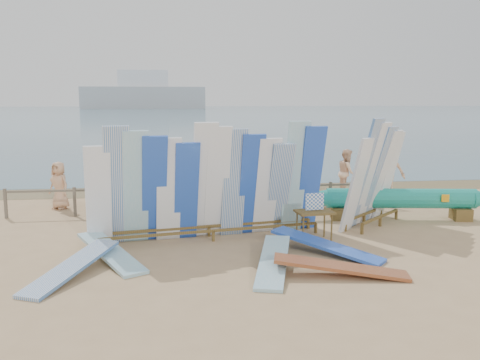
{
  "coord_description": "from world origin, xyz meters",
  "views": [
    {
      "loc": [
        -0.95,
        -12.61,
        3.53
      ],
      "look_at": [
        0.93,
        1.95,
        1.19
      ],
      "focal_mm": 38.0,
      "sensor_mm": 36.0,
      "label": 1
    }
  ],
  "objects": [
    {
      "name": "main_surfboard_rack",
      "position": [
        -0.07,
        -0.04,
        1.34
      ],
      "size": [
        6.08,
        1.71,
        2.99
      ],
      "rotation": [
        0.0,
        0.0,
        0.16
      ],
      "color": "brown",
      "rests_on": "ground"
    },
    {
      "name": "beach_chair_right",
      "position": [
        1.42,
        4.21,
        0.24
      ],
      "size": [
        0.64,
        0.65,
        0.81
      ],
      "rotation": [
        0.0,
        0.0,
        0.28
      ],
      "color": "red",
      "rests_on": "ground"
    },
    {
      "name": "side_surfboard_rack",
      "position": [
        4.54,
        0.81,
        1.36
      ],
      "size": [
        2.4,
        2.29,
        3.04
      ],
      "rotation": [
        0.0,
        0.0,
        0.75
      ],
      "color": "brown",
      "rests_on": "ground"
    },
    {
      "name": "outrigger_canoe",
      "position": [
        5.64,
        1.36,
        0.59
      ],
      "size": [
        6.55,
        1.55,
        0.93
      ],
      "rotation": [
        0.0,
        0.0,
        -0.15
      ],
      "color": "brown",
      "rests_on": "ground"
    },
    {
      "name": "stroller",
      "position": [
        3.18,
        3.73,
        0.38
      ],
      "size": [
        0.51,
        0.72,
        0.95
      ],
      "rotation": [
        0.0,
        0.0,
        0.05
      ],
      "color": "red",
      "rests_on": "ground"
    },
    {
      "name": "beach_chair_left",
      "position": [
        1.17,
        3.88,
        0.24
      ],
      "size": [
        0.6,
        0.61,
        0.84
      ],
      "rotation": [
        0.0,
        0.0,
        -0.14
      ],
      "color": "red",
      "rests_on": "ground"
    },
    {
      "name": "beachgoer_4",
      "position": [
        -1.11,
        4.33,
        0.78
      ],
      "size": [
        0.7,
        1.0,
        1.56
      ],
      "primitive_type": "imported",
      "rotation": [
        0.0,
        0.0,
        5.09
      ],
      "color": "#8C6042",
      "rests_on": "ground"
    },
    {
      "name": "flat_board_d",
      "position": [
        2.46,
        -1.68,
        0.0
      ],
      "size": [
        2.33,
        2.25,
        0.42
      ],
      "primitive_type": "cube",
      "rotation": [
        0.13,
        0.0,
        0.81
      ],
      "color": "blue",
      "rests_on": "ground"
    },
    {
      "name": "beachgoer_0",
      "position": [
        -4.69,
        4.19,
        0.77
      ],
      "size": [
        0.82,
        0.73,
        1.54
      ],
      "primitive_type": "imported",
      "rotation": [
        0.0,
        0.0,
        5.68
      ],
      "color": "tan",
      "rests_on": "ground"
    },
    {
      "name": "beachgoer_2",
      "position": [
        -0.83,
        3.6,
        0.93
      ],
      "size": [
        1.0,
        0.75,
        1.86
      ],
      "primitive_type": "imported",
      "rotation": [
        0.0,
        0.0,
        0.4
      ],
      "color": "beige",
      "rests_on": "ground"
    },
    {
      "name": "flat_board_e",
      "position": [
        -3.06,
        -2.45,
        0.0
      ],
      "size": [
        1.64,
        2.67,
        0.39
      ],
      "primitive_type": "cube",
      "rotation": [
        0.12,
        0.0,
        -0.44
      ],
      "color": "silver",
      "rests_on": "ground"
    },
    {
      "name": "vendor_table",
      "position": [
        2.5,
        -0.49,
        0.4
      ],
      "size": [
        0.97,
        0.73,
        1.21
      ],
      "rotation": [
        0.0,
        0.0,
        0.1
      ],
      "color": "brown",
      "rests_on": "ground"
    },
    {
      "name": "wet_sand_strip",
      "position": [
        0.0,
        7.2,
        0.0
      ],
      "size": [
        40.0,
        2.6,
        0.01
      ],
      "primitive_type": "cube",
      "color": "brown",
      "rests_on": "ground"
    },
    {
      "name": "beachgoer_8",
      "position": [
        5.31,
        5.18,
        0.87
      ],
      "size": [
        0.61,
        0.92,
        1.73
      ],
      "primitive_type": "imported",
      "rotation": [
        0.0,
        0.0,
        1.3
      ],
      "color": "beige",
      "rests_on": "ground"
    },
    {
      "name": "flat_board_c",
      "position": [
        2.32,
        -3.14,
        0.0
      ],
      "size": [
        2.75,
        1.14,
        0.38
      ],
      "primitive_type": "cube",
      "rotation": [
        0.11,
        0.0,
        1.35
      ],
      "color": "#984F29",
      "rests_on": "ground"
    },
    {
      "name": "beachgoer_11",
      "position": [
        -3.15,
        6.55,
        0.95
      ],
      "size": [
        1.82,
        0.83,
        1.89
      ],
      "primitive_type": "imported",
      "rotation": [
        0.0,
        0.0,
        2.99
      ],
      "color": "beige",
      "rests_on": "ground"
    },
    {
      "name": "flat_board_a",
      "position": [
        -2.41,
        -1.48,
        0.0
      ],
      "size": [
        1.8,
        2.62,
        0.35
      ],
      "primitive_type": "cube",
      "rotation": [
        0.11,
        0.0,
        0.51
      ],
      "color": "#80BBCE",
      "rests_on": "ground"
    },
    {
      "name": "ocean",
      "position": [
        0.0,
        128.0,
        0.0
      ],
      "size": [
        320.0,
        240.0,
        0.02
      ],
      "primitive_type": "cube",
      "color": "#426476",
      "rests_on": "ground"
    },
    {
      "name": "fence",
      "position": [
        0.0,
        3.0,
        0.63
      ],
      "size": [
        12.08,
        0.08,
        0.9
      ],
      "color": "#655C4D",
      "rests_on": "ground"
    },
    {
      "name": "ground",
      "position": [
        0.0,
        0.0,
        0.0
      ],
      "size": [
        160.0,
        160.0,
        0.0
      ],
      "primitive_type": "plane",
      "color": "tan",
      "rests_on": "ground"
    },
    {
      "name": "beachgoer_6",
      "position": [
        3.61,
        3.85,
        0.91
      ],
      "size": [
        0.56,
        0.94,
        1.82
      ],
      "primitive_type": "imported",
      "rotation": [
        0.0,
        0.0,
        4.55
      ],
      "color": "tan",
      "rests_on": "ground"
    },
    {
      "name": "flat_board_b",
      "position": [
        1.05,
        -2.55,
        0.0
      ],
      "size": [
        1.25,
        2.74,
        0.36
      ],
      "primitive_type": "cube",
      "rotation": [
        0.11,
        0.0,
        -0.27
      ],
      "color": "#80BBCE",
      "rests_on": "ground"
    },
    {
      "name": "beachgoer_5",
      "position": [
        0.64,
        5.51,
        0.87
      ],
      "size": [
        1.05,
        1.7,
        1.75
      ],
      "primitive_type": "imported",
      "rotation": [
        0.0,
        0.0,
        5.06
      ],
      "color": "beige",
      "rests_on": "ground"
    },
    {
      "name": "beachgoer_extra_0",
      "position": [
        7.06,
        5.5,
        0.93
      ],
      "size": [
        1.28,
        1.04,
        1.85
      ],
      "primitive_type": "imported",
      "rotation": [
        0.0,
        0.0,
        5.74
      ],
      "color": "tan",
      "rests_on": "ground"
    },
    {
      "name": "distant_ship",
      "position": [
        -12.0,
        180.0,
        5.31
      ],
      "size": [
        45.0,
        8.0,
        14.0
      ],
      "color": "#999EA3",
      "rests_on": "ocean"
    }
  ]
}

